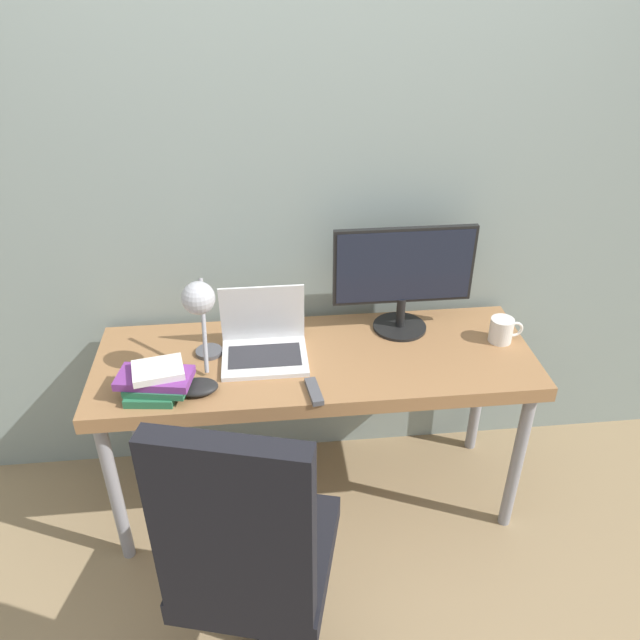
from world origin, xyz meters
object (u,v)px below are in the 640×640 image
Objects in this scene: office_chair at (249,552)px; desk_lamp at (200,305)px; monitor at (404,274)px; book_stack at (156,381)px; laptop at (264,343)px; game_controller at (197,387)px; mug at (502,330)px.

desk_lamp is at bearing 101.11° from office_chair.
monitor is 1.02m from book_stack.
laptop is 0.61m from monitor.
office_chair is at bearing -63.03° from book_stack.
monitor is at bearing 23.27° from game_controller.
book_stack is at bearing -160.30° from monitor.
laptop is at bearing 27.59° from book_stack.
mug is at bearing 8.54° from book_stack.
book_stack is (-0.17, -0.10, -0.24)m from desk_lamp.
laptop is 0.32m from game_controller.
mug is at bearing -20.05° from monitor.
game_controller is (0.14, -0.01, -0.03)m from book_stack.
mug is at bearing 9.90° from game_controller.
mug is 0.91× the size of game_controller.
monitor is at bearing 19.70° from book_stack.
book_stack is (-0.95, -0.34, -0.20)m from monitor.
laptop is at bearing -166.20° from monitor.
monitor is at bearing 56.00° from office_chair.
desk_lamp reaches higher than book_stack.
laptop is at bearing 84.65° from office_chair.
mug is (0.38, -0.14, -0.20)m from monitor.
monitor reaches higher than desk_lamp.
office_chair is (-0.08, -0.81, -0.19)m from laptop.
game_controller is at bearing 105.75° from office_chair.
office_chair is at bearing -124.00° from monitor.
book_stack is at bearing -171.46° from mug.
laptop reaches higher than book_stack.
office_chair is 4.15× the size of book_stack.
game_controller is (-0.81, -0.35, -0.23)m from monitor.
laptop is at bearing 179.91° from mug.
desk_lamp is 0.31m from book_stack.
laptop is 0.34m from desk_lamp.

